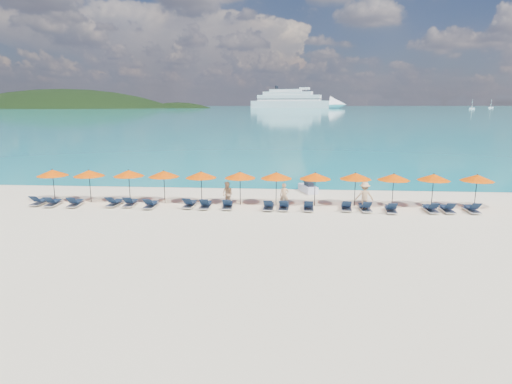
{
  "coord_description": "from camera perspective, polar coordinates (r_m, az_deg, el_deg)",
  "views": [
    {
      "loc": [
        2.02,
        -23.38,
        6.71
      ],
      "look_at": [
        0.0,
        3.0,
        1.2
      ],
      "focal_mm": 30.0,
      "sensor_mm": 36.0,
      "label": 1
    }
  ],
  "objects": [
    {
      "name": "umbrella_2",
      "position": [
        30.49,
        -16.62,
        2.42
      ],
      "size": [
        2.1,
        2.1,
        2.28
      ],
      "color": "black",
      "rests_on": "ground"
    },
    {
      "name": "lounger_9",
      "position": [
        27.47,
        1.7,
        -1.87
      ],
      "size": [
        0.69,
        1.72,
        0.66
      ],
      "rotation": [
        0.0,
        0.0,
        -0.04
      ],
      "color": "silver",
      "rests_on": "ground"
    },
    {
      "name": "lounger_12",
      "position": [
        27.9,
        11.96,
        -1.92
      ],
      "size": [
        0.75,
        1.74,
        0.66
      ],
      "rotation": [
        0.0,
        0.0,
        -0.08
      ],
      "color": "silver",
      "rests_on": "ground"
    },
    {
      "name": "umbrella_5",
      "position": [
        28.48,
        -2.14,
        2.27
      ],
      "size": [
        2.1,
        2.1,
        2.28
      ],
      "color": "black",
      "rests_on": "ground"
    },
    {
      "name": "umbrella_11",
      "position": [
        30.85,
        27.41,
        1.69
      ],
      "size": [
        2.1,
        2.1,
        2.28
      ],
      "color": "black",
      "rests_on": "ground"
    },
    {
      "name": "beachgoer_a",
      "position": [
        27.96,
        3.78,
        -0.46
      ],
      "size": [
        0.59,
        0.39,
        1.6
      ],
      "primitive_type": "imported",
      "rotation": [
        0.0,
        0.0,
        -0.01
      ],
      "color": "tan",
      "rests_on": "ground"
    },
    {
      "name": "umbrella_0",
      "position": [
        32.55,
        -25.5,
        2.33
      ],
      "size": [
        2.1,
        2.1,
        2.28
      ],
      "color": "black",
      "rests_on": "ground"
    },
    {
      "name": "lounger_1",
      "position": [
        31.46,
        -25.41,
        -1.27
      ],
      "size": [
        0.72,
        1.74,
        0.66
      ],
      "rotation": [
        0.0,
        0.0,
        0.06
      ],
      "color": "silver",
      "rests_on": "ground"
    },
    {
      "name": "lounger_17",
      "position": [
        29.97,
        26.81,
        -2.0
      ],
      "size": [
        0.63,
        1.7,
        0.66
      ],
      "rotation": [
        0.0,
        0.0,
        -0.01
      ],
      "color": "silver",
      "rests_on": "ground"
    },
    {
      "name": "lounger_4",
      "position": [
        29.57,
        -16.4,
        -1.37
      ],
      "size": [
        0.71,
        1.73,
        0.66
      ],
      "rotation": [
        0.0,
        0.0,
        0.05
      ],
      "color": "silver",
      "rests_on": "ground"
    },
    {
      "name": "lounger_3",
      "position": [
        29.91,
        -18.34,
        -1.34
      ],
      "size": [
        0.77,
        1.75,
        0.66
      ],
      "rotation": [
        0.0,
        0.0,
        -0.09
      ],
      "color": "silver",
      "rests_on": "ground"
    },
    {
      "name": "umbrella_10",
      "position": [
        29.93,
        22.61,
        1.83
      ],
      "size": [
        2.1,
        2.1,
        2.28
      ],
      "color": "black",
      "rests_on": "ground"
    },
    {
      "name": "cruise_ship",
      "position": [
        587.98,
        5.71,
        11.97
      ],
      "size": [
        128.94,
        49.01,
        35.55
      ],
      "rotation": [
        0.0,
        0.0,
        -0.23
      ],
      "color": "white",
      "rests_on": "ground"
    },
    {
      "name": "headland_main",
      "position": [
        640.79,
        -23.92,
        6.77
      ],
      "size": [
        374.0,
        242.0,
        126.5
      ],
      "color": "black",
      "rests_on": "ground"
    },
    {
      "name": "lounger_16",
      "position": [
        29.33,
        24.13,
        -2.04
      ],
      "size": [
        0.66,
        1.71,
        0.66
      ],
      "rotation": [
        0.0,
        0.0,
        -0.02
      ],
      "color": "silver",
      "rests_on": "ground"
    },
    {
      "name": "lounger_5",
      "position": [
        28.73,
        -13.84,
        -1.61
      ],
      "size": [
        0.65,
        1.71,
        0.66
      ],
      "rotation": [
        0.0,
        0.0,
        -0.02
      ],
      "color": "silver",
      "rests_on": "ground"
    },
    {
      "name": "lounger_2",
      "position": [
        30.74,
        -22.96,
        -1.34
      ],
      "size": [
        0.79,
        1.75,
        0.66
      ],
      "rotation": [
        0.0,
        0.0,
        0.1
      ],
      "color": "silver",
      "rests_on": "ground"
    },
    {
      "name": "beachgoer_b",
      "position": [
        28.35,
        -3.82,
        -0.27
      ],
      "size": [
        0.91,
        0.79,
        1.63
      ],
      "primitive_type": "imported",
      "rotation": [
        0.0,
        0.0,
        -0.53
      ],
      "color": "tan",
      "rests_on": "ground"
    },
    {
      "name": "lounger_7",
      "position": [
        27.99,
        -6.73,
        -1.69
      ],
      "size": [
        0.66,
        1.72,
        0.66
      ],
      "rotation": [
        0.0,
        0.0,
        0.03
      ],
      "color": "silver",
      "rests_on": "ground"
    },
    {
      "name": "lounger_15",
      "position": [
        28.97,
        22.26,
        -2.04
      ],
      "size": [
        0.68,
        1.72,
        0.66
      ],
      "rotation": [
        0.0,
        0.0,
        0.04
      ],
      "color": "silver",
      "rests_on": "ground"
    },
    {
      "name": "lounger_0",
      "position": [
        32.2,
        -26.85,
        -1.12
      ],
      "size": [
        0.71,
        1.73,
        0.66
      ],
      "rotation": [
        0.0,
        0.0,
        -0.05
      ],
      "color": "silver",
      "rests_on": "ground"
    },
    {
      "name": "jetski",
      "position": [
        33.02,
        6.96,
        0.53
      ],
      "size": [
        1.5,
        2.37,
        0.79
      ],
      "rotation": [
        0.0,
        0.0,
        0.33
      ],
      "color": "silver",
      "rests_on": "ground"
    },
    {
      "name": "ground",
      "position": [
        24.41,
        -0.54,
        -4.19
      ],
      "size": [
        1400.0,
        1400.0,
        0.0
      ],
      "primitive_type": "plane",
      "color": "beige"
    },
    {
      "name": "umbrella_7",
      "position": [
        28.38,
        7.9,
        2.14
      ],
      "size": [
        2.1,
        2.1,
        2.28
      ],
      "color": "black",
      "rests_on": "ground"
    },
    {
      "name": "beachgoer_c",
      "position": [
        28.22,
        14.26,
        -0.5
      ],
      "size": [
        1.15,
        0.54,
        1.78
      ],
      "primitive_type": "imported",
      "rotation": [
        0.0,
        0.0,
        3.14
      ],
      "color": "tan",
      "rests_on": "ground"
    },
    {
      "name": "sea",
      "position": [
        683.41,
        4.3,
        11.18
      ],
      "size": [
        1600.0,
        1300.0,
        0.01
      ],
      "primitive_type": "cube",
      "color": "#1FA9B2",
      "rests_on": "ground"
    },
    {
      "name": "lounger_11",
      "position": [
        27.49,
        7.02,
        -1.95
      ],
      "size": [
        0.68,
        1.72,
        0.66
      ],
      "rotation": [
        0.0,
        0.0,
        -0.04
      ],
      "color": "silver",
      "rests_on": "ground"
    },
    {
      "name": "umbrella_4",
      "position": [
        28.82,
        -7.33,
        2.3
      ],
      "size": [
        2.1,
        2.1,
        2.28
      ],
      "color": "black",
      "rests_on": "ground"
    },
    {
      "name": "umbrella_1",
      "position": [
        31.37,
        -21.38,
        2.35
      ],
      "size": [
        2.1,
        2.1,
        2.28
      ],
      "color": "black",
      "rests_on": "ground"
    },
    {
      "name": "umbrella_8",
      "position": [
        28.81,
        13.14,
        2.08
      ],
      "size": [
        2.1,
        2.1,
        2.28
      ],
      "color": "black",
      "rests_on": "ground"
    },
    {
      "name": "sailboat_near",
      "position": [
        550.58,
        26.83,
        9.96
      ],
      "size": [
        6.1,
        2.03,
        11.18
      ],
      "color": "white",
      "rests_on": "ground"
    },
    {
      "name": "umbrella_3",
      "position": [
        29.62,
        -12.2,
        2.38
      ],
      "size": [
        2.1,
        2.1,
        2.28
      ],
      "color": "black",
      "rests_on": "ground"
    },
    {
      "name": "headland_small",
      "position": [
        604.3,
        -10.29,
        7.63
      ],
      "size": [
        162.0,
        126.0,
        85.5
      ],
      "color": "black",
      "rests_on": "ground"
    },
    {
      "name": "lounger_14",
      "position": [
        28.06,
        17.54,
        -2.13
      ],
      "size": [
        0.78,
        1.75,
        0.66
      ],
      "rotation": [
        0.0,
        0.0,
        -0.1
      ],
      "color": "silver",
      "rests_on": "ground"
    },
    {
      "name": "lounger_8",
      "position": [
        27.77,
        -3.82,
        -1.74
      ],
      "size": [
        0.74,
        1.74,
        0.66
      ],
      "rotation": [
        0.0,
        0.0,
        0.07
      ],
      "color": "silver",
      "rests_on": "ground"
    },
    {
      "name": "lounger_6",
      "position": [
        28.38,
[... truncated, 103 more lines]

